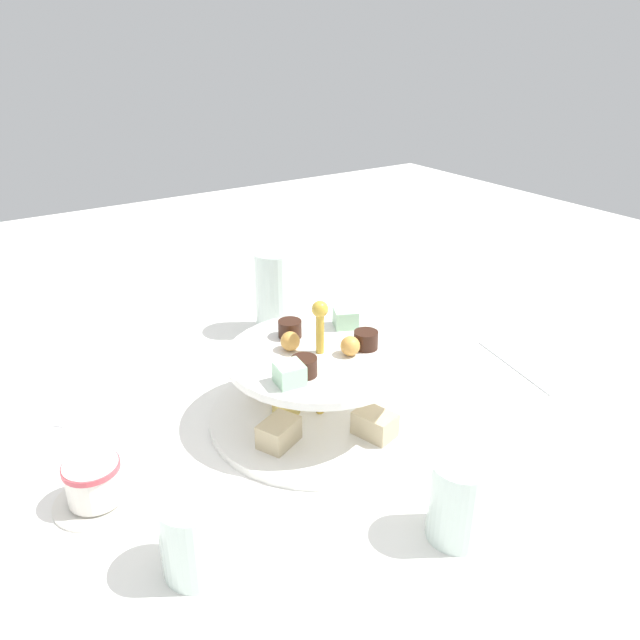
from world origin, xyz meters
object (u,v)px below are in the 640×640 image
(water_glass_short_left, at_px, (195,536))
(butter_knife_left, at_px, (515,366))
(butter_knife_right, at_px, (93,391))
(teacup_with_saucer, at_px, (95,486))
(water_glass_tall_right, at_px, (276,292))
(water_glass_mid_back, at_px, (456,502))
(tiered_serving_stand, at_px, (320,389))

(water_glass_short_left, xyz_separation_m, butter_knife_left, (-0.54, -0.09, -0.04))
(butter_knife_left, height_order, butter_knife_right, same)
(butter_knife_left, bearing_deg, teacup_with_saucer, 98.38)
(water_glass_tall_right, bearing_deg, water_glass_short_left, 51.68)
(water_glass_short_left, relative_size, water_glass_mid_back, 0.91)
(tiered_serving_stand, distance_m, butter_knife_right, 0.32)
(water_glass_short_left, distance_m, water_glass_mid_back, 0.25)
(teacup_with_saucer, relative_size, water_glass_mid_back, 1.04)
(water_glass_short_left, bearing_deg, water_glass_mid_back, 155.78)
(tiered_serving_stand, height_order, water_glass_tall_right, tiered_serving_stand)
(water_glass_short_left, relative_size, butter_knife_right, 0.46)
(water_glass_short_left, height_order, butter_knife_right, water_glass_short_left)
(tiered_serving_stand, relative_size, water_glass_tall_right, 2.07)
(teacup_with_saucer, relative_size, butter_knife_left, 0.53)
(teacup_with_saucer, xyz_separation_m, butter_knife_right, (-0.06, -0.23, -0.02))
(water_glass_tall_right, distance_m, butter_knife_right, 0.32)
(butter_knife_right, height_order, water_glass_mid_back, water_glass_mid_back)
(water_glass_short_left, xyz_separation_m, butter_knife_right, (-0.00, -0.37, -0.04))
(teacup_with_saucer, relative_size, butter_knife_right, 0.53)
(tiered_serving_stand, relative_size, water_glass_short_left, 3.56)
(tiered_serving_stand, xyz_separation_m, butter_knife_left, (-0.32, 0.05, -0.04))
(teacup_with_saucer, distance_m, butter_knife_left, 0.60)
(teacup_with_saucer, distance_m, butter_knife_right, 0.24)
(tiered_serving_stand, distance_m, water_glass_mid_back, 0.24)
(tiered_serving_stand, xyz_separation_m, water_glass_mid_back, (0.00, 0.24, -0.00))
(butter_knife_right, bearing_deg, tiered_serving_stand, 89.73)
(water_glass_mid_back, bearing_deg, butter_knife_left, -148.64)
(water_glass_tall_right, xyz_separation_m, water_glass_short_left, (0.31, 0.40, -0.03))
(water_glass_tall_right, bearing_deg, tiered_serving_stand, 71.64)
(water_glass_tall_right, relative_size, water_glass_short_left, 1.72)
(tiered_serving_stand, distance_m, water_glass_tall_right, 0.27)
(water_glass_short_left, bearing_deg, teacup_with_saucer, -68.87)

